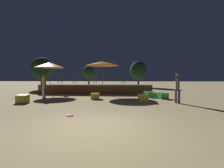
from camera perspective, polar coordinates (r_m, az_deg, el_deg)
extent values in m
plane|color=tan|center=(4.55, -5.90, -16.16)|extent=(120.00, 120.00, 0.00)
cube|color=brown|center=(14.40, -6.08, -1.90)|extent=(10.17, 2.30, 0.78)
cube|color=#CCB793|center=(13.28, -6.89, -0.39)|extent=(10.17, 0.12, 0.08)
cylinder|color=brown|center=(14.87, -22.60, 1.17)|extent=(0.05, 0.05, 2.39)
cone|color=orange|center=(14.91, -22.68, 6.69)|extent=(2.64, 2.64, 0.47)
sphere|color=orange|center=(14.94, -22.70, 7.75)|extent=(0.08, 0.08, 0.08)
cylinder|color=brown|center=(13.40, -3.72, 1.57)|extent=(0.05, 0.05, 2.55)
cone|color=orange|center=(13.47, -3.73, 7.82)|extent=(2.93, 2.93, 0.39)
sphere|color=orange|center=(13.49, -3.74, 8.81)|extent=(0.08, 0.08, 0.08)
cube|color=#4CC651|center=(11.11, 18.58, -4.24)|extent=(0.81, 0.81, 0.40)
cube|color=#4CC651|center=(11.71, 13.82, -3.83)|extent=(0.74, 0.74, 0.41)
cube|color=yellow|center=(10.35, -30.89, -4.79)|extent=(0.64, 0.64, 0.45)
cube|color=yellow|center=(10.48, -6.43, -4.55)|extent=(0.59, 0.59, 0.39)
cube|color=yellow|center=(9.41, 11.78, -5.06)|extent=(0.60, 0.60, 0.49)
cylinder|color=white|center=(12.25, -24.79, -2.82)|extent=(0.13, 0.13, 0.79)
cylinder|color=brown|center=(12.38, -24.32, -2.76)|extent=(0.13, 0.13, 0.79)
cylinder|color=white|center=(12.29, -24.59, -0.57)|extent=(0.20, 0.20, 0.24)
cylinder|color=#D8D14C|center=(12.28, -24.61, 0.93)|extent=(0.20, 0.20, 0.61)
cylinder|color=brown|center=(12.18, -23.98, 0.61)|extent=(0.14, 0.10, 0.54)
cylinder|color=brown|center=(12.38, -25.23, 0.61)|extent=(0.11, 0.09, 0.54)
sphere|color=brown|center=(12.27, -24.65, 2.85)|extent=(0.22, 0.22, 0.22)
cylinder|color=#333842|center=(12.28, -24.65, 3.15)|extent=(0.24, 0.24, 0.07)
cylinder|color=brown|center=(9.36, 23.15, -4.30)|extent=(0.13, 0.13, 0.79)
cylinder|color=#2D4C7F|center=(9.37, 24.17, -4.31)|extent=(0.13, 0.13, 0.79)
cylinder|color=#2D4C7F|center=(9.32, 23.71, -1.40)|extent=(0.20, 0.20, 0.24)
cylinder|color=#333842|center=(9.31, 23.74, 0.59)|extent=(0.20, 0.20, 0.61)
cylinder|color=brown|center=(9.14, 23.76, 0.13)|extent=(0.13, 0.18, 0.55)
cylinder|color=brown|center=(9.48, 23.70, 0.20)|extent=(0.14, 0.22, 0.54)
sphere|color=brown|center=(9.31, 23.78, 3.13)|extent=(0.22, 0.22, 0.22)
cylinder|color=#2D3338|center=(15.35, -13.35, 0.91)|extent=(0.02, 0.02, 0.45)
cylinder|color=#2D3338|center=(15.64, -13.61, 0.93)|extent=(0.02, 0.02, 0.45)
cylinder|color=#2D3338|center=(15.28, -14.44, 0.90)|extent=(0.02, 0.02, 0.45)
cylinder|color=#2D3338|center=(15.57, -14.68, 0.92)|extent=(0.02, 0.02, 0.45)
cylinder|color=#2D3338|center=(15.45, -14.03, 1.75)|extent=(0.40, 0.40, 0.02)
cube|color=#2D3338|center=(15.42, -14.65, 2.58)|extent=(0.21, 0.33, 0.45)
cylinder|color=#1E4C47|center=(14.36, 5.06, 0.87)|extent=(0.02, 0.02, 0.45)
cylinder|color=#1E4C47|center=(14.53, 4.07, 0.89)|extent=(0.02, 0.02, 0.45)
cylinder|color=#1E4C47|center=(14.11, 4.41, 0.85)|extent=(0.02, 0.02, 0.45)
cylinder|color=#1E4C47|center=(14.28, 3.40, 0.87)|extent=(0.02, 0.02, 0.45)
cylinder|color=#1E4C47|center=(14.31, 4.24, 1.77)|extent=(0.40, 0.40, 0.02)
cube|color=#1E4C47|center=(14.17, 3.86, 2.68)|extent=(0.31, 0.23, 0.45)
cylinder|color=#47474C|center=(15.21, -6.13, 0.95)|extent=(0.02, 0.02, 0.45)
cylinder|color=#47474C|center=(15.12, -7.21, 0.94)|extent=(0.02, 0.02, 0.45)
cylinder|color=#47474C|center=(14.92, -5.78, 0.92)|extent=(0.02, 0.02, 0.45)
cylinder|color=#47474C|center=(14.83, -6.89, 0.91)|extent=(0.02, 0.02, 0.45)
cylinder|color=#47474C|center=(15.02, -6.51, 1.79)|extent=(0.40, 0.40, 0.02)
cube|color=#47474C|center=(14.85, -6.32, 2.65)|extent=(0.33, 0.19, 0.45)
cylinder|color=#47474C|center=(15.46, -18.79, 0.86)|extent=(0.02, 0.02, 0.45)
cylinder|color=#47474C|center=(15.40, -19.88, 0.84)|extent=(0.02, 0.02, 0.45)
cylinder|color=#47474C|center=(15.17, -18.54, 0.84)|extent=(0.02, 0.02, 0.45)
cylinder|color=#47474C|center=(15.10, -19.65, 0.82)|extent=(0.02, 0.02, 0.45)
cylinder|color=#47474C|center=(15.28, -19.23, 1.68)|extent=(0.40, 0.40, 0.02)
cube|color=#47474C|center=(15.11, -19.10, 2.53)|extent=(0.31, 0.23, 0.45)
cylinder|color=#E54C99|center=(6.07, -15.71, -11.35)|extent=(0.26, 0.26, 0.03)
cylinder|color=#3D2B1C|center=(26.16, -8.81, 0.65)|extent=(0.28, 0.28, 1.41)
ellipsoid|color=#1E4223|center=(26.17, -8.83, 4.26)|extent=(2.09, 2.09, 2.30)
cylinder|color=#3D2B1C|center=(22.10, -25.21, 0.24)|extent=(0.28, 0.28, 1.47)
ellipsoid|color=#19381E|center=(22.12, -25.30, 5.24)|extent=(2.65, 2.65, 2.92)
cylinder|color=#3D2B1C|center=(22.23, -24.66, 0.44)|extent=(0.28, 0.28, 1.61)
ellipsoid|color=#1E4223|center=(22.26, -24.75, 5.50)|extent=(2.58, 2.58, 2.83)
cylinder|color=#3D2B1C|center=(24.53, 10.00, 0.57)|extent=(0.28, 0.28, 1.45)
ellipsoid|color=#19381E|center=(24.55, 10.04, 5.11)|extent=(2.71, 2.71, 2.98)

